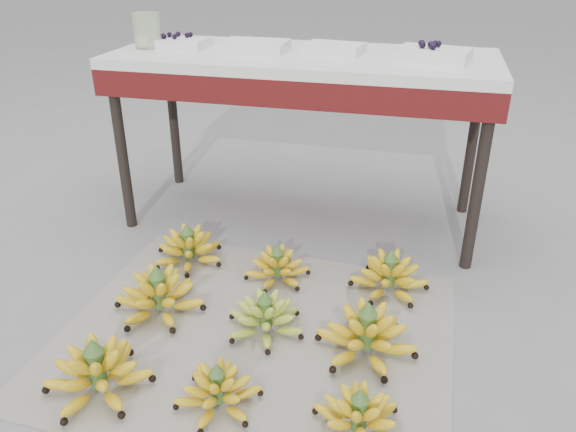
% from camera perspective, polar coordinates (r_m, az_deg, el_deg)
% --- Properties ---
extents(ground, '(60.00, 60.00, 0.00)m').
position_cam_1_polar(ground, '(1.83, -4.05, -13.37)').
color(ground, slate).
rests_on(ground, ground).
extents(newspaper_mat, '(1.28, 1.08, 0.01)m').
position_cam_1_polar(newspaper_mat, '(1.87, -3.35, -12.01)').
color(newspaper_mat, silver).
rests_on(newspaper_mat, ground).
extents(bunch_front_left, '(0.31, 0.31, 0.18)m').
position_cam_1_polar(bunch_front_left, '(1.73, -18.78, -14.88)').
color(bunch_front_left, yellow).
rests_on(bunch_front_left, newspaper_mat).
extents(bunch_front_center, '(0.30, 0.30, 0.15)m').
position_cam_1_polar(bunch_front_center, '(1.62, -7.12, -17.22)').
color(bunch_front_center, yellow).
rests_on(bunch_front_center, newspaper_mat).
extents(bunch_front_right, '(0.32, 0.32, 0.15)m').
position_cam_1_polar(bunch_front_right, '(1.55, 7.19, -19.75)').
color(bunch_front_right, yellow).
rests_on(bunch_front_right, newspaper_mat).
extents(bunch_mid_left, '(0.33, 0.33, 0.19)m').
position_cam_1_polar(bunch_mid_left, '(1.98, -12.97, -7.92)').
color(bunch_mid_left, yellow).
rests_on(bunch_mid_left, newspaper_mat).
extents(bunch_mid_center, '(0.32, 0.32, 0.16)m').
position_cam_1_polar(bunch_mid_center, '(1.85, -2.32, -10.28)').
color(bunch_mid_center, '#8BBB36').
rests_on(bunch_mid_center, newspaper_mat).
extents(bunch_mid_right, '(0.36, 0.36, 0.19)m').
position_cam_1_polar(bunch_mid_right, '(1.78, 7.97, -11.92)').
color(bunch_mid_right, yellow).
rests_on(bunch_mid_right, newspaper_mat).
extents(bunch_back_left, '(0.36, 0.36, 0.17)m').
position_cam_1_polar(bunch_back_left, '(2.25, -10.09, -3.29)').
color(bunch_back_left, yellow).
rests_on(bunch_back_left, newspaper_mat).
extents(bunch_back_center, '(0.27, 0.27, 0.15)m').
position_cam_1_polar(bunch_back_center, '(2.11, -1.10, -5.25)').
color(bunch_back_center, yellow).
rests_on(bunch_back_center, newspaper_mat).
extents(bunch_back_right, '(0.31, 0.31, 0.17)m').
position_cam_1_polar(bunch_back_right, '(2.08, 10.24, -6.06)').
color(bunch_back_right, yellow).
rests_on(bunch_back_right, newspaper_mat).
extents(vendor_table, '(1.55, 0.62, 0.75)m').
position_cam_1_polar(vendor_table, '(2.38, 1.51, 14.18)').
color(vendor_table, black).
rests_on(vendor_table, ground).
extents(tray_far_left, '(0.23, 0.17, 0.06)m').
position_cam_1_polar(tray_far_left, '(2.53, -10.89, 16.93)').
color(tray_far_left, silver).
rests_on(tray_far_left, vendor_table).
extents(tray_left, '(0.27, 0.19, 0.04)m').
position_cam_1_polar(tray_left, '(2.40, -3.42, 16.84)').
color(tray_left, silver).
rests_on(tray_left, vendor_table).
extents(tray_right, '(0.25, 0.20, 0.04)m').
position_cam_1_polar(tray_right, '(2.37, 4.65, 16.61)').
color(tray_right, silver).
rests_on(tray_right, vendor_table).
extents(tray_far_right, '(0.30, 0.24, 0.07)m').
position_cam_1_polar(tray_far_right, '(2.29, 14.52, 15.67)').
color(tray_far_right, silver).
rests_on(tray_far_right, vendor_table).
extents(glass_jar, '(0.12, 0.12, 0.14)m').
position_cam_1_polar(glass_jar, '(2.54, -14.10, 17.81)').
color(glass_jar, '#E1F5C3').
rests_on(glass_jar, vendor_table).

